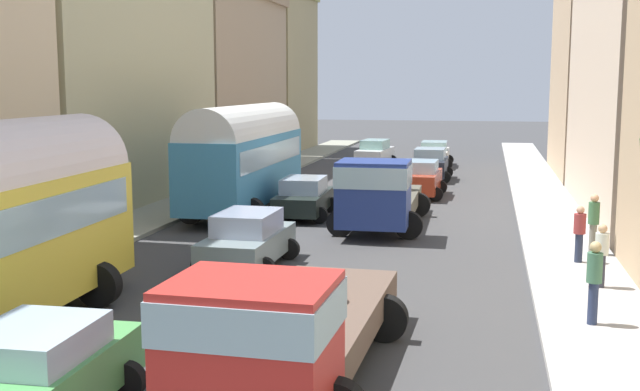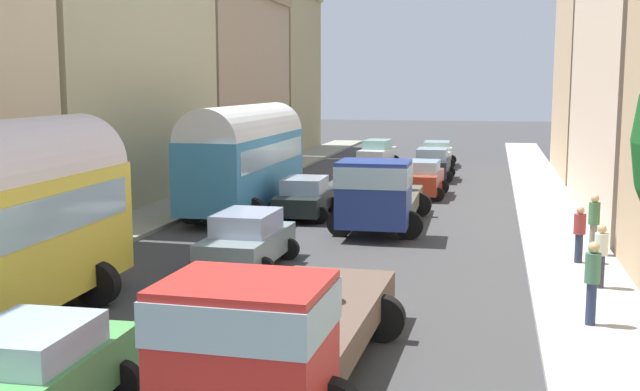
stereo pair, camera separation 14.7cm
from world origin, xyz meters
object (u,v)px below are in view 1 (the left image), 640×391
at_px(pedestrian_0, 602,253).
at_px(car_2, 434,154).
at_px(car_5, 304,197).
at_px(car_1, 430,164).
at_px(car_0, 420,179).
at_px(pedestrian_3, 594,279).
at_px(pedestrian_1, 593,221).
at_px(car_6, 375,153).
at_px(car_3, 36,375).
at_px(car_4, 248,240).
at_px(pedestrian_2, 579,232).
at_px(parked_bus_1, 244,153).
at_px(cargo_truck_1, 380,193).
at_px(cargo_truck_0, 282,327).

bearing_deg(pedestrian_0, car_2, 101.76).
relative_size(car_2, car_5, 1.08).
bearing_deg(car_1, car_0, -89.90).
bearing_deg(pedestrian_3, pedestrian_1, 83.09).
bearing_deg(car_6, pedestrian_0, -71.12).
bearing_deg(car_3, car_4, 89.87).
bearing_deg(car_3, car_5, 91.17).
bearing_deg(car_5, pedestrian_2, -34.23).
relative_size(parked_bus_1, cargo_truck_1, 1.27).
bearing_deg(cargo_truck_0, car_3, -152.96).
xyz_separation_m(car_0, car_1, (-0.01, 6.23, 0.02)).
relative_size(cargo_truck_1, pedestrian_3, 3.99).
bearing_deg(pedestrian_1, car_3, -125.19).
distance_m(car_0, car_4, 14.99).
height_order(cargo_truck_1, pedestrian_3, cargo_truck_1).
distance_m(pedestrian_0, pedestrian_2, 2.68).
height_order(car_6, pedestrian_0, pedestrian_0).
bearing_deg(pedestrian_0, car_0, 110.31).
bearing_deg(car_2, pedestrian_0, -78.24).
xyz_separation_m(cargo_truck_1, pedestrian_2, (6.05, -4.15, -0.33)).
relative_size(car_0, pedestrian_3, 2.14).
bearing_deg(car_4, car_0, 76.97).
bearing_deg(pedestrian_2, car_5, 145.77).
bearing_deg(pedestrian_3, cargo_truck_0, -138.12).
bearing_deg(car_4, pedestrian_1, 18.49).
distance_m(parked_bus_1, pedestrian_3, 17.18).
bearing_deg(car_1, parked_bus_1, -118.13).
height_order(car_2, car_5, car_2).
height_order(cargo_truck_0, car_3, cargo_truck_0).
height_order(cargo_truck_0, car_5, cargo_truck_0).
relative_size(car_5, pedestrian_2, 2.37).
xyz_separation_m(pedestrian_1, pedestrian_2, (-0.50, -1.12, -0.12)).
bearing_deg(car_0, pedestrian_1, -62.68).
height_order(cargo_truck_0, pedestrian_0, cargo_truck_0).
height_order(parked_bus_1, pedestrian_0, parked_bus_1).
xyz_separation_m(parked_bus_1, car_2, (6.08, 18.74, -1.55)).
xyz_separation_m(car_3, pedestrian_0, (9.06, 9.45, 0.20)).
distance_m(car_4, car_6, 26.92).
relative_size(car_2, pedestrian_3, 2.36).
xyz_separation_m(pedestrian_0, pedestrian_2, (-0.22, 2.67, 0.01)).
bearing_deg(car_5, pedestrian_1, -27.93).
bearing_deg(cargo_truck_0, car_0, 89.66).
relative_size(car_0, car_4, 1.00).
bearing_deg(car_4, pedestrian_3, -23.94).
bearing_deg(pedestrian_0, car_6, 108.88).
bearing_deg(car_1, pedestrian_3, -78.26).
distance_m(cargo_truck_1, car_4, 6.75).
xyz_separation_m(cargo_truck_1, car_6, (-3.16, 20.77, -0.49)).
distance_m(car_6, pedestrian_2, 26.57).
bearing_deg(car_4, car_3, -90.13).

